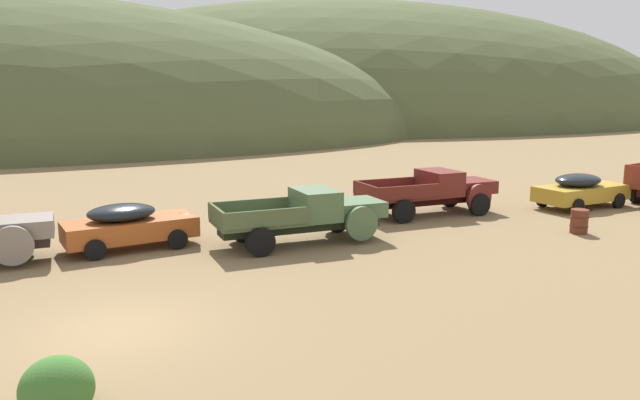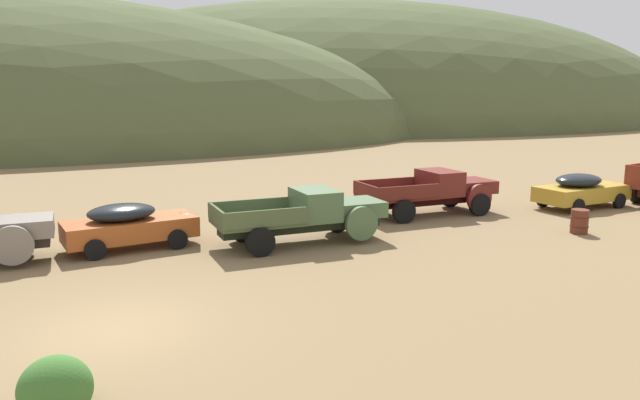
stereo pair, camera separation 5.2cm
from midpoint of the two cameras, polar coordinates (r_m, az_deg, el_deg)
ground_plane at (r=14.92m, az=-18.46°, el=-11.35°), size 300.00×300.00×0.00m
hill_distant at (r=98.08m, az=3.30°, el=7.32°), size 113.39×67.71×36.38m
car_oxide_orange at (r=21.69m, az=-16.89°, el=-2.21°), size 4.81×2.77×1.57m
truck_weathered_green at (r=21.50m, az=-0.71°, el=-1.33°), size 6.22×2.90×1.89m
truck_oxblood at (r=26.85m, az=10.96°, el=0.83°), size 6.28×2.96×1.89m
car_mustard at (r=30.28m, az=23.43°, el=0.89°), size 4.98×2.79×1.57m
oil_drum_spare at (r=24.90m, az=23.09°, el=-1.85°), size 0.68×0.68×0.91m
bush_between_trucks at (r=11.89m, az=-23.35°, el=-15.95°), size 1.25×1.12×1.16m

